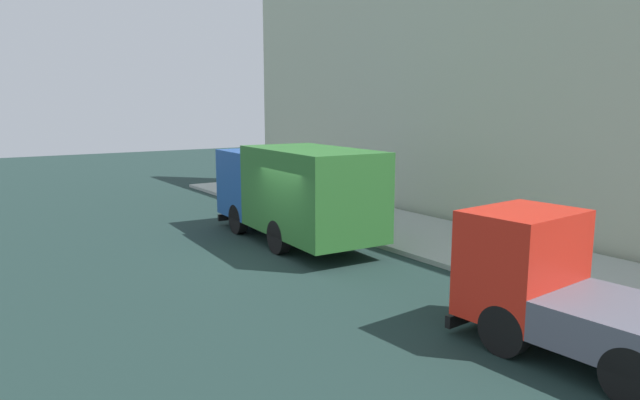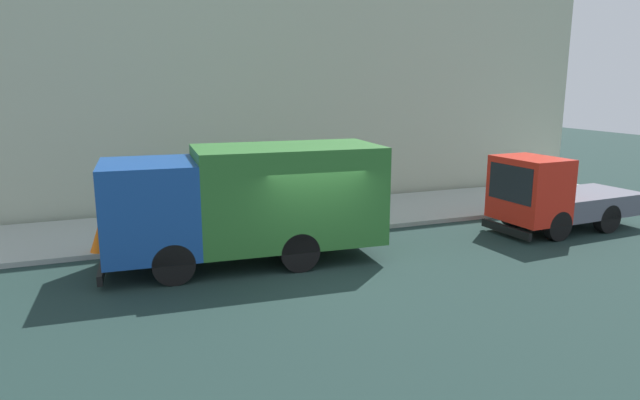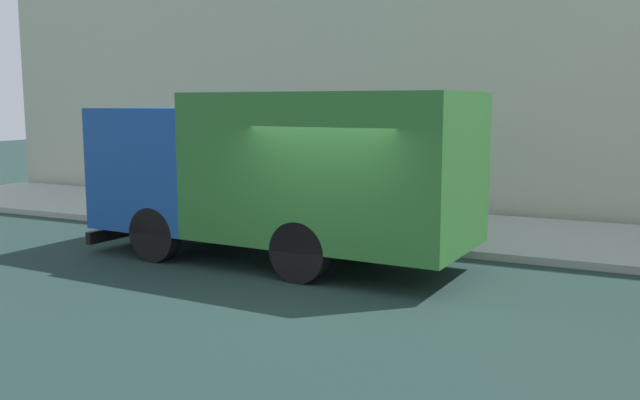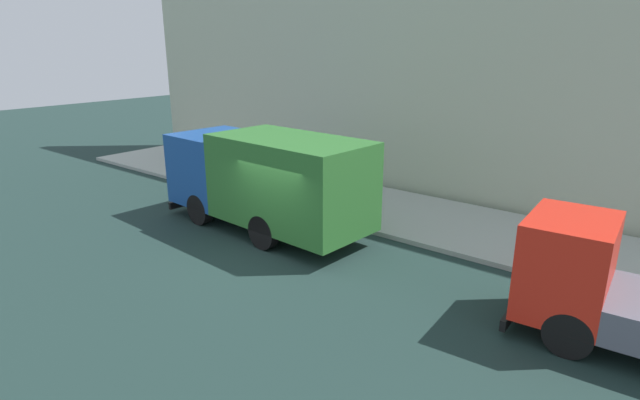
# 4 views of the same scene
# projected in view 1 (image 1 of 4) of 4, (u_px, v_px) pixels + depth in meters

# --- Properties ---
(ground) EXTENTS (80.00, 80.00, 0.00)m
(ground) POSITION_uv_depth(u_px,v_px,m) (282.00, 257.00, 16.05)
(ground) COLOR #1C312D
(sidewalk) EXTENTS (4.38, 30.00, 0.14)m
(sidewalk) POSITION_uv_depth(u_px,v_px,m) (415.00, 232.00, 18.90)
(sidewalk) COLOR #A5ADA6
(sidewalk) RESTS_ON ground
(building_facade) EXTENTS (0.50, 30.00, 10.43)m
(building_facade) POSITION_uv_depth(u_px,v_px,m) (476.00, 79.00, 19.53)
(building_facade) COLOR #B3BAA1
(building_facade) RESTS_ON ground
(large_utility_truck) EXTENTS (2.90, 7.25, 3.04)m
(large_utility_truck) POSITION_uv_depth(u_px,v_px,m) (294.00, 189.00, 17.67)
(large_utility_truck) COLOR #194696
(large_utility_truck) RESTS_ON ground
(small_flatbed_truck) EXTENTS (2.41, 5.14, 2.42)m
(small_flatbed_truck) POSITION_uv_depth(u_px,v_px,m) (575.00, 294.00, 9.57)
(small_flatbed_truck) COLOR red
(small_flatbed_truck) RESTS_ON ground
(pedestrian_walking) EXTENTS (0.44, 0.44, 1.75)m
(pedestrian_walking) POSITION_uv_depth(u_px,v_px,m) (345.00, 195.00, 20.62)
(pedestrian_walking) COLOR #4F3B50
(pedestrian_walking) RESTS_ON sidewalk
(traffic_cone_orange) EXTENTS (0.49, 0.49, 0.70)m
(traffic_cone_orange) POSITION_uv_depth(u_px,v_px,m) (288.00, 204.00, 21.94)
(traffic_cone_orange) COLOR orange
(traffic_cone_orange) RESTS_ON sidewalk
(street_sign_post) EXTENTS (0.44, 0.08, 2.45)m
(street_sign_post) POSITION_uv_depth(u_px,v_px,m) (338.00, 186.00, 19.11)
(street_sign_post) COLOR #4C5156
(street_sign_post) RESTS_ON sidewalk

